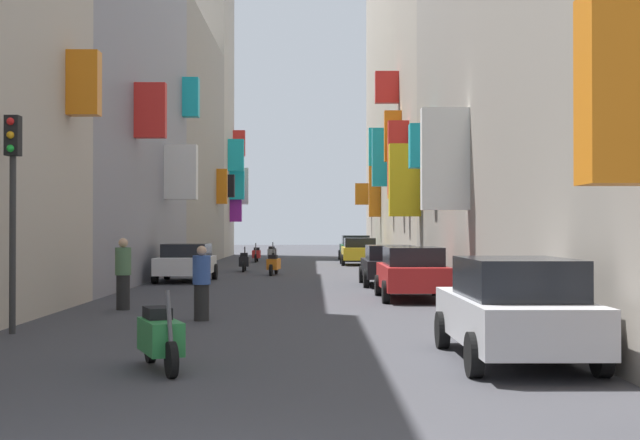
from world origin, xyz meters
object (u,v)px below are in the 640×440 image
object	(u,v)px
parked_car_green	(355,247)
scooter_black	(244,261)
parked_car_white	(186,261)
pedestrian_crossing	(202,284)
parked_car_red	(412,272)
scooter_orange	(274,264)
parked_car_silver	(514,308)
parked_car_black	(389,264)
scooter_silver	(272,253)
pedestrian_near_left	(123,274)
scooter_green	(160,336)
traffic_light_near_corner	(13,184)
scooter_red	(256,254)
parked_car_yellow	(359,251)

from	to	relation	value
parked_car_green	scooter_black	distance (m)	14.78
parked_car_white	pedestrian_crossing	bearing A→B (deg)	-80.35
parked_car_red	scooter_orange	size ratio (longest dim) A/B	2.04
parked_car_silver	parked_car_black	bearing A→B (deg)	91.07
parked_car_red	scooter_silver	bearing A→B (deg)	100.03
pedestrian_near_left	scooter_green	bearing A→B (deg)	-74.55
scooter_black	scooter_green	size ratio (longest dim) A/B	1.01
scooter_silver	pedestrian_crossing	bearing A→B (deg)	-89.68
parked_car_red	parked_car_white	world-z (taller)	parked_car_red
pedestrian_near_left	scooter_orange	bearing A→B (deg)	79.52
scooter_green	scooter_black	bearing A→B (deg)	92.16
scooter_black	traffic_light_near_corner	size ratio (longest dim) A/B	0.45
scooter_orange	scooter_red	bearing A→B (deg)	96.63
parked_car_yellow	pedestrian_crossing	world-z (taller)	pedestrian_crossing
scooter_green	pedestrian_near_left	bearing A→B (deg)	105.45
parked_car_red	scooter_red	bearing A→B (deg)	102.67
parked_car_green	traffic_light_near_corner	size ratio (longest dim) A/B	1.09
parked_car_yellow	parked_car_white	bearing A→B (deg)	-116.06
parked_car_green	scooter_black	world-z (taller)	parked_car_green
pedestrian_crossing	pedestrian_near_left	distance (m)	3.32
scooter_red	pedestrian_near_left	xyz separation A→B (m)	(-1.24, -29.99, 0.40)
parked_car_red	parked_car_black	xyz separation A→B (m)	(-0.11, 5.99, -0.03)
parked_car_red	traffic_light_near_corner	distance (m)	11.55
parked_car_black	scooter_red	bearing A→B (deg)	105.84
parked_car_red	scooter_green	world-z (taller)	parked_car_red
parked_car_green	pedestrian_crossing	xyz separation A→B (m)	(-4.95, -34.84, -0.02)
parked_car_green	pedestrian_near_left	xyz separation A→B (m)	(-7.16, -32.36, 0.06)
scooter_black	parked_car_white	bearing A→B (deg)	-101.67
parked_car_red	pedestrian_near_left	bearing A→B (deg)	-157.50
parked_car_white	pedestrian_near_left	bearing A→B (deg)	-89.33
parked_car_black	scooter_red	distance (m)	21.81
parked_car_green	parked_car_silver	distance (m)	40.57
pedestrian_crossing	parked_car_black	bearing A→B (deg)	66.55
parked_car_black	pedestrian_crossing	bearing A→B (deg)	-113.45
parked_car_red	parked_car_black	world-z (taller)	parked_car_red
scooter_green	pedestrian_near_left	world-z (taller)	pedestrian_near_left
parked_car_red	scooter_orange	distance (m)	13.40
scooter_orange	scooter_silver	bearing A→B (deg)	92.97
parked_car_yellow	scooter_orange	xyz separation A→B (m)	(-4.16, -10.28, -0.30)
scooter_silver	scooter_green	bearing A→B (deg)	-89.38
parked_car_yellow	pedestrian_crossing	size ratio (longest dim) A/B	2.49
traffic_light_near_corner	scooter_black	bearing A→B (deg)	84.09
scooter_silver	scooter_orange	size ratio (longest dim) A/B	0.92
scooter_red	scooter_black	world-z (taller)	same
parked_car_white	pedestrian_crossing	world-z (taller)	pedestrian_crossing
scooter_silver	scooter_orange	xyz separation A→B (m)	(0.90, -17.29, 0.00)
parked_car_green	parked_car_white	world-z (taller)	parked_car_green
pedestrian_near_left	scooter_silver	bearing A→B (deg)	86.52
scooter_silver	traffic_light_near_corner	world-z (taller)	traffic_light_near_corner
scooter_red	scooter_green	bearing A→B (deg)	-88.20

